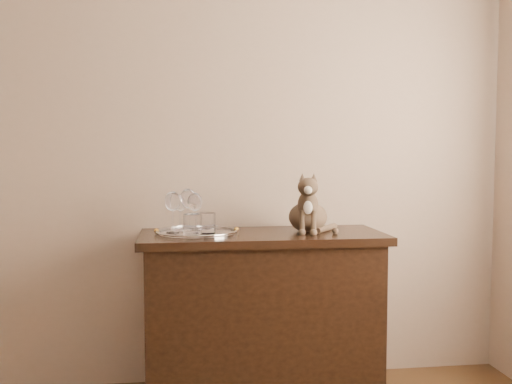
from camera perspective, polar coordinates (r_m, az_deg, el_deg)
wall_back at (r=3.08m, az=-11.39°, el=5.81°), size 4.00×0.10×2.70m
sideboard at (r=2.91m, az=0.62°, el=-12.43°), size 1.20×0.50×0.85m
tray at (r=2.81m, az=-5.93°, el=-4.08°), size 0.40×0.40×0.01m
wine_glass_a at (r=2.88m, az=-7.60°, el=-2.04°), size 0.07×0.07×0.18m
wine_glass_b at (r=2.87m, az=-6.81°, el=-1.75°), size 0.08×0.08×0.21m
wine_glass_c at (r=2.79m, az=-8.34°, el=-2.00°), size 0.08×0.08×0.20m
wine_glass_d at (r=2.81m, az=-6.13°, el=-2.03°), size 0.07×0.07×0.19m
tumbler_a at (r=2.75m, az=-5.00°, el=-3.12°), size 0.09×0.09×0.10m
tumbler_b at (r=2.71m, az=-6.35°, el=-3.24°), size 0.09×0.09×0.10m
cat at (r=2.86m, az=5.22°, el=-1.01°), size 0.35×0.34×0.30m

